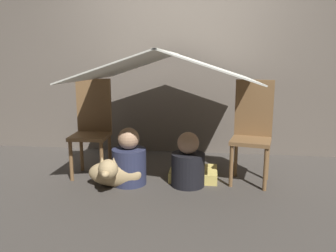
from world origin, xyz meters
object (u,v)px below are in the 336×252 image
object	(u,v)px
person_second	(188,164)
dog	(113,173)
chair_right	(252,129)
chair_left	(92,125)
person_front	(129,161)

from	to	relation	value
person_second	dog	world-z (taller)	person_second
chair_right	person_second	distance (m)	0.70
chair_left	chair_right	xyz separation A→B (m)	(1.59, -0.00, 0.00)
dog	chair_right	bearing A→B (deg)	16.38
chair_right	chair_left	bearing A→B (deg)	-168.06
chair_right	person_front	bearing A→B (deg)	-156.20
chair_left	chair_right	bearing A→B (deg)	-3.08
chair_left	person_front	world-z (taller)	chair_left
chair_left	person_front	distance (m)	0.58
person_second	chair_left	bearing A→B (deg)	167.79
chair_right	person_front	size ratio (longest dim) A/B	1.80
chair_left	dog	size ratio (longest dim) A/B	1.95
chair_right	person_front	world-z (taller)	chair_right
person_front	chair_left	bearing A→B (deg)	151.17
chair_right	dog	size ratio (longest dim) A/B	1.95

